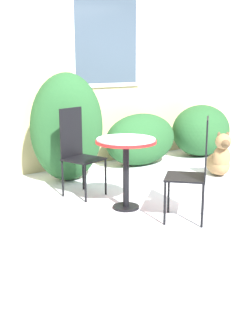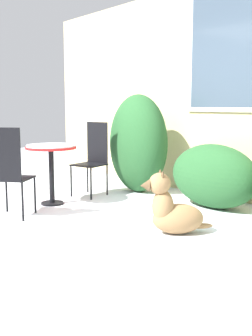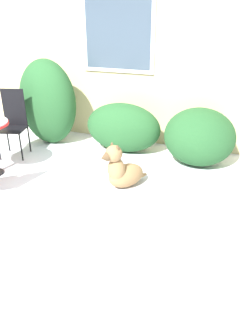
{
  "view_description": "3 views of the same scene",
  "coord_description": "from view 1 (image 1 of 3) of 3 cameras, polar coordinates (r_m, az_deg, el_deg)",
  "views": [
    {
      "loc": [
        -3.63,
        -3.34,
        1.54
      ],
      "look_at": [
        -0.98,
        0.15,
        0.45
      ],
      "focal_mm": 45.0,
      "sensor_mm": 36.0,
      "label": 1
    },
    {
      "loc": [
        3.8,
        -2.46,
        1.28
      ],
      "look_at": [
        0.0,
        0.6,
        0.55
      ],
      "focal_mm": 45.0,
      "sensor_mm": 36.0,
      "label": 2
    },
    {
      "loc": [
        2.34,
        -3.1,
        2.12
      ],
      "look_at": [
        0.94,
        0.52,
        0.26
      ],
      "focal_mm": 35.0,
      "sensor_mm": 36.0,
      "label": 3
    }
  ],
  "objects": [
    {
      "name": "ground_plane",
      "position": [
        5.17,
        9.76,
        -3.63
      ],
      "size": [
        16.0,
        16.0,
        0.0
      ],
      "primitive_type": "plane",
      "color": "white"
    },
    {
      "name": "house_wall",
      "position": [
        6.63,
        -3.95,
        13.7
      ],
      "size": [
        8.0,
        0.1,
        2.97
      ],
      "color": "#D1BC84",
      "rests_on": "ground_plane"
    },
    {
      "name": "shrub_left",
      "position": [
        5.66,
        -7.94,
        5.45
      ],
      "size": [
        1.03,
        0.7,
        1.44
      ],
      "color": "#235128",
      "rests_on": "ground_plane"
    },
    {
      "name": "shrub_middle",
      "position": [
        6.54,
        2.03,
        3.88
      ],
      "size": [
        1.26,
        0.67,
        0.8
      ],
      "color": "#235128",
      "rests_on": "ground_plane"
    },
    {
      "name": "shrub_right",
      "position": [
        7.32,
        10.12,
        5.02
      ],
      "size": [
        1.05,
        0.89,
        0.87
      ],
      "color": "#235128",
      "rests_on": "ground_plane"
    },
    {
      "name": "patio_table",
      "position": [
        4.47,
        0.0,
        2.37
      ],
      "size": [
        0.65,
        0.65,
        0.78
      ],
      "color": "black",
      "rests_on": "ground_plane"
    },
    {
      "name": "patio_chair_near_table",
      "position": [
        5.02,
        -6.5,
        2.48
      ],
      "size": [
        0.49,
        0.49,
        1.04
      ],
      "rotation": [
        0.0,
        0.0,
        0.29
      ],
      "color": "black",
      "rests_on": "ground_plane"
    },
    {
      "name": "patio_chair_far_side",
      "position": [
        4.19,
        9.29,
        0.09
      ],
      "size": [
        0.56,
        0.56,
        1.04
      ],
      "rotation": [
        0.0,
        0.0,
        3.87
      ],
      "color": "black",
      "rests_on": "ground_plane"
    },
    {
      "name": "dog",
      "position": [
        6.06,
        12.52,
        1.13
      ],
      "size": [
        0.55,
        0.68,
        0.65
      ],
      "rotation": [
        0.0,
        0.0,
        -0.56
      ],
      "color": "#937047",
      "rests_on": "ground_plane"
    }
  ]
}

